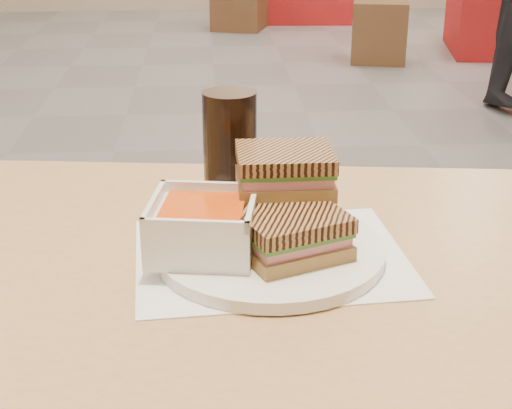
{
  "coord_description": "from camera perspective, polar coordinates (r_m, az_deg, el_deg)",
  "views": [
    {
      "loc": [
        -0.05,
        -2.85,
        1.18
      ],
      "look_at": [
        0.01,
        -2.0,
        0.82
      ],
      "focal_mm": 53.37,
      "sensor_mm": 36.0,
      "label": 1
    }
  ],
  "objects": [
    {
      "name": "cola_glass",
      "position": [
        1.09,
        -1.97,
        4.24
      ],
      "size": [
        0.08,
        0.08,
        0.16
      ],
      "color": "black",
      "rests_on": "main_table"
    },
    {
      "name": "main_table",
      "position": [
        1.01,
        -6.38,
        -9.94
      ],
      "size": [
        1.27,
        0.83,
        0.75
      ],
      "color": "tan",
      "rests_on": "ground"
    },
    {
      "name": "bg_chair_2l",
      "position": [
        6.83,
        -1.24,
        14.98
      ],
      "size": [
        0.53,
        0.53,
        0.47
      ],
      "color": "brown",
      "rests_on": "ground"
    },
    {
      "name": "bg_chair_1l",
      "position": [
        5.6,
        9.24,
        12.7
      ],
      "size": [
        0.45,
        0.45,
        0.42
      ],
      "color": "brown",
      "rests_on": "ground"
    },
    {
      "name": "panini_lower",
      "position": [
        0.91,
        2.73,
        -2.21
      ],
      "size": [
        0.15,
        0.14,
        0.05
      ],
      "color": "#9F753B",
      "rests_on": "plate"
    },
    {
      "name": "soup_bowl",
      "position": [
        0.92,
        -3.98,
        -1.78
      ],
      "size": [
        0.14,
        0.14,
        0.07
      ],
      "color": "white",
      "rests_on": "plate"
    },
    {
      "name": "panini_upper",
      "position": [
        0.97,
        2.16,
        2.58
      ],
      "size": [
        0.12,
        0.1,
        0.05
      ],
      "color": "#9F753B",
      "rests_on": "panini_lower"
    },
    {
      "name": "tray_liner",
      "position": [
        0.95,
        1.11,
        -3.93
      ],
      "size": [
        0.35,
        0.28,
        0.0
      ],
      "color": "white",
      "rests_on": "main_table"
    },
    {
      "name": "plate",
      "position": [
        0.94,
        1.07,
        -3.49
      ],
      "size": [
        0.28,
        0.28,
        0.02
      ],
      "color": "white",
      "rests_on": "tray_liner"
    }
  ]
}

